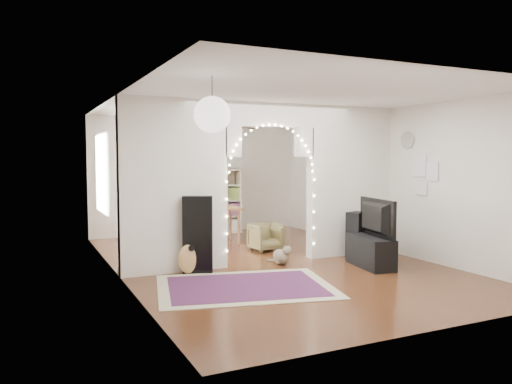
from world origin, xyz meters
name	(u,v)px	position (x,y,z in m)	size (l,w,h in m)	color
floor	(269,262)	(0.00, 0.00, 0.00)	(7.50, 7.50, 0.00)	black
ceiling	(269,103)	(0.00, 0.00, 2.70)	(5.00, 7.50, 0.02)	white
wall_back	(198,176)	(0.00, 3.75, 1.35)	(5.00, 0.02, 2.70)	silver
wall_front	(435,201)	(0.00, -3.75, 1.35)	(5.00, 0.02, 2.70)	silver
wall_left	(118,187)	(-2.50, 0.00, 1.35)	(0.02, 7.50, 2.70)	silver
wall_right	(386,180)	(2.50, 0.00, 1.35)	(0.02, 7.50, 2.70)	silver
divider_wall	(269,179)	(0.00, 0.00, 1.42)	(5.00, 0.20, 2.70)	silver
fairy_lights	(272,172)	(0.00, -0.13, 1.55)	(1.64, 0.04, 1.60)	#FFEABF
window	(102,173)	(-2.47, 1.80, 1.50)	(0.04, 1.20, 1.40)	white
wall_clock	(408,140)	(2.48, -0.60, 2.10)	(0.31, 0.31, 0.03)	white
picture_frames	(424,174)	(2.48, -1.00, 1.50)	(0.02, 0.50, 0.70)	white
paper_lantern	(212,115)	(-1.90, -2.40, 2.25)	(0.40, 0.40, 0.40)	white
ceiling_fan	(225,127)	(0.00, 2.00, 2.40)	(1.10, 1.10, 0.30)	gold
area_rug	(245,286)	(-1.03, -1.32, 0.01)	(2.38, 1.78, 0.02)	maroon
guitar_case	(198,235)	(-1.35, -0.25, 0.60)	(0.46, 0.15, 1.20)	black
acoustic_guitar	(190,246)	(-1.48, -0.25, 0.43)	(0.41, 0.22, 0.98)	tan
tabby_cat	(281,256)	(0.10, -0.27, 0.15)	(0.32, 0.54, 0.36)	brown
floor_speaker	(357,236)	(1.53, -0.42, 0.41)	(0.39, 0.37, 0.83)	black
media_console	(371,252)	(1.34, -1.05, 0.25)	(0.40, 1.00, 0.50)	black
tv	(371,218)	(1.34, -1.05, 0.81)	(1.07, 0.14, 0.62)	black
bookcase	(210,201)	(0.22, 3.50, 0.76)	(1.47, 0.37, 1.51)	beige
dining_table	(210,211)	(-0.25, 2.20, 0.68)	(1.29, 0.95, 0.76)	brown
flower_vase	(210,203)	(-0.25, 2.20, 0.85)	(0.18, 0.18, 0.19)	silver
dining_chair_left	(265,239)	(0.41, 0.96, 0.23)	(0.50, 0.51, 0.47)	brown
dining_chair_right	(266,236)	(0.48, 1.07, 0.26)	(0.55, 0.57, 0.51)	brown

